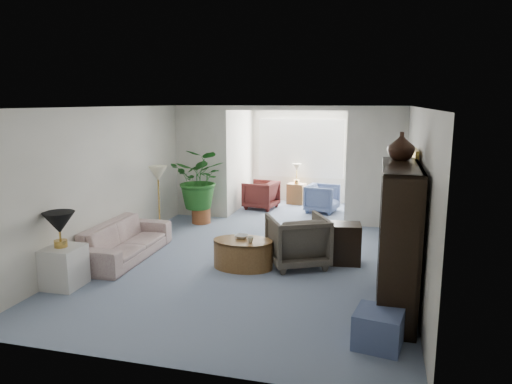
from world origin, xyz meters
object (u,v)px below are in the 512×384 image
(entertainment_cabinet, at_px, (398,239))
(wingback_chair, at_px, (297,241))
(ottoman, at_px, (378,329))
(coffee_bowl, at_px, (242,237))
(floor_lamp, at_px, (158,173))
(cabinet_urn, at_px, (401,146))
(sunroom_table, at_px, (296,194))
(sofa, at_px, (125,241))
(side_table_dark, at_px, (343,243))
(coffee_table, at_px, (243,254))
(coffee_cup, at_px, (250,240))
(sunroom_chair_maroon, at_px, (261,195))
(sunroom_chair_blue, at_px, (322,198))
(framed_picture, at_px, (416,167))
(plant_pot, at_px, (201,216))
(end_table, at_px, (63,267))
(table_lamp, at_px, (59,223))

(entertainment_cabinet, bearing_deg, wingback_chair, 137.73)
(ottoman, bearing_deg, wingback_chair, 118.94)
(coffee_bowl, bearing_deg, floor_lamp, 150.24)
(cabinet_urn, bearing_deg, floor_lamp, 158.06)
(ottoman, bearing_deg, sunroom_table, 106.84)
(coffee_bowl, height_order, entertainment_cabinet, entertainment_cabinet)
(sofa, xyz_separation_m, side_table_dark, (3.56, 0.67, 0.03))
(coffee_table, bearing_deg, sunroom_table, 90.02)
(coffee_cup, height_order, sunroom_chair_maroon, sunroom_chair_maroon)
(ottoman, xyz_separation_m, sunroom_chair_blue, (-1.34, 6.15, 0.13))
(coffee_cup, distance_m, entertainment_cabinet, 2.35)
(sunroom_chair_maroon, bearing_deg, framed_picture, 47.52)
(entertainment_cabinet, bearing_deg, sofa, 167.45)
(coffee_cup, bearing_deg, sunroom_chair_maroon, 101.93)
(coffee_bowl, relative_size, cabinet_urn, 0.59)
(framed_picture, distance_m, coffee_bowl, 2.84)
(coffee_bowl, relative_size, entertainment_cabinet, 0.12)
(entertainment_cabinet, distance_m, sunroom_table, 6.38)
(sofa, distance_m, floor_lamp, 1.59)
(sunroom_chair_maroon, bearing_deg, plant_pot, -18.12)
(coffee_table, xyz_separation_m, side_table_dark, (1.51, 0.63, 0.10))
(entertainment_cabinet, xyz_separation_m, plant_pot, (-3.93, 3.47, -0.76))
(coffee_table, height_order, coffee_bowl, coffee_bowl)
(coffee_table, bearing_deg, end_table, -148.27)
(floor_lamp, bearing_deg, sofa, -91.10)
(framed_picture, bearing_deg, plant_pot, 148.76)
(side_table_dark, height_order, entertainment_cabinet, entertainment_cabinet)
(plant_pot, bearing_deg, cabinet_urn, -37.09)
(coffee_table, bearing_deg, sunroom_chair_blue, 79.83)
(entertainment_cabinet, bearing_deg, coffee_bowl, 154.62)
(sunroom_chair_maroon, bearing_deg, end_table, -5.17)
(coffee_bowl, height_order, coffee_cup, coffee_cup)
(sunroom_chair_blue, bearing_deg, sofa, 156.30)
(ottoman, xyz_separation_m, plant_pot, (-3.74, 4.45, -0.04))
(framed_picture, distance_m, wingback_chair, 2.17)
(side_table_dark, relative_size, ottoman, 1.34)
(wingback_chair, distance_m, ottoman, 2.65)
(plant_pot, xyz_separation_m, sunroom_chair_maroon, (0.90, 1.70, 0.18))
(entertainment_cabinet, bearing_deg, plant_pot, 138.54)
(coffee_table, height_order, plant_pot, coffee_table)
(coffee_table, bearing_deg, framed_picture, -1.24)
(entertainment_cabinet, height_order, sunroom_chair_maroon, entertainment_cabinet)
(wingback_chair, relative_size, entertainment_cabinet, 0.49)
(floor_lamp, bearing_deg, table_lamp, -94.90)
(coffee_bowl, relative_size, sunroom_table, 0.41)
(framed_picture, height_order, floor_lamp, framed_picture)
(floor_lamp, relative_size, sunroom_table, 0.69)
(coffee_table, distance_m, cabinet_urn, 2.94)
(sunroom_chair_blue, bearing_deg, coffee_cup, -178.08)
(table_lamp, distance_m, coffee_table, 2.74)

